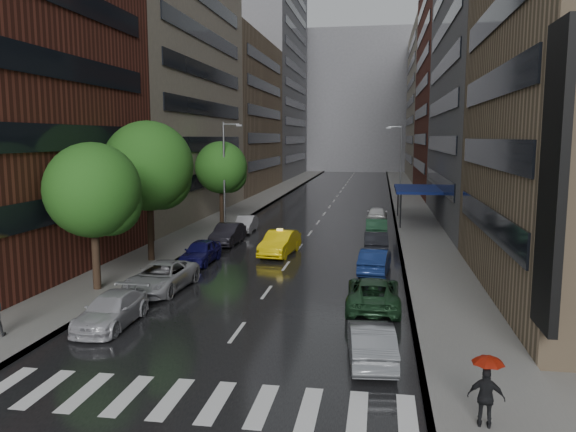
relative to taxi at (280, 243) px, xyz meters
name	(u,v)px	position (x,y,z in m)	size (l,w,h in m)	color
ground	(207,373)	(0.95, -19.18, -0.81)	(220.00, 220.00, 0.00)	gray
road	(332,203)	(0.95, 30.82, -0.81)	(14.00, 140.00, 0.01)	black
sidewalk_left	(260,201)	(-8.05, 30.82, -0.74)	(4.00, 140.00, 0.15)	gray
sidewalk_right	(408,204)	(9.95, 30.82, -0.74)	(4.00, 140.00, 0.15)	gray
crosswalk	(194,400)	(1.15, -21.18, -0.80)	(13.15, 2.80, 0.01)	silver
buildings_left	(229,77)	(-14.05, 39.61, 15.17)	(8.00, 108.00, 38.00)	maroon
buildings_right	(459,79)	(15.95, 37.52, 14.22)	(8.05, 109.10, 36.00)	#937A5B
building_far	(357,102)	(0.95, 98.82, 15.19)	(40.00, 14.00, 32.00)	slate
tree_near	(93,190)	(-7.65, -10.41, 4.40)	(4.78, 4.78, 7.62)	#382619
tree_mid	(148,166)	(-7.65, -3.48, 5.26)	(5.57, 5.57, 8.88)	#382619
tree_far	(221,168)	(-7.65, 12.69, 4.31)	(4.71, 4.71, 7.50)	#382619
taxi	(280,243)	(0.00, 0.00, 0.00)	(1.72, 4.94, 1.63)	yellow
parked_cars_left	(193,257)	(-4.45, -4.83, -0.10)	(2.71, 28.31, 1.53)	#AFAFB4
parked_cars_right	(375,251)	(6.35, -1.24, -0.07)	(2.45, 37.39, 1.55)	slate
ped_red_umbrella	(487,385)	(9.46, -21.62, 0.52)	(1.02, 0.82, 2.01)	black
street_lamp_left	(225,172)	(-6.77, 10.82, 4.07)	(1.74, 0.22, 9.00)	gray
street_lamp_right	(400,165)	(8.67, 25.82, 4.07)	(1.74, 0.22, 9.00)	gray
awning	(417,189)	(9.93, 15.82, 2.32)	(4.00, 8.00, 3.12)	navy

